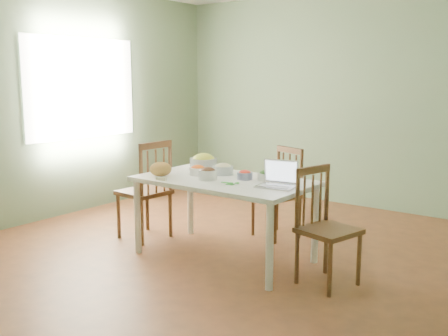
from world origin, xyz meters
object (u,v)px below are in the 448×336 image
Objects in this scene: chair_left at (144,190)px; chair_right at (329,228)px; bread_boule at (161,169)px; bowl_squash at (204,162)px; laptop at (276,174)px; dining_table at (224,219)px; chair_far at (276,193)px.

chair_right is (2.05, -0.00, -0.04)m from chair_left.
bowl_squash is (0.11, 0.49, 0.01)m from bread_boule.
chair_left is 1.61m from laptop.
chair_far reaches higher than dining_table.
chair_far is at bearing 63.67° from chair_right.
chair_left is at bearing 103.97° from chair_right.
dining_table is at bearing 167.85° from laptop.
bread_boule is 0.66× the size of laptop.
chair_left reaches higher than chair_right.
dining_table is 1.68× the size of chair_right.
chair_right is at bearing 94.00° from chair_left.
chair_left reaches higher than bowl_squash.
laptop reaches higher than bowl_squash.
bowl_squash is at bearing -112.88° from chair_far.
laptop is at bearing -2.74° from dining_table.
chair_left is (-1.07, -0.83, 0.04)m from chair_far.
chair_left is 4.97× the size of bread_boule.
bread_boule is (-0.60, -1.07, 0.34)m from chair_far.
bread_boule is at bearing -101.79° from chair_far.
chair_left is 2.05m from chair_right.
laptop is (-0.48, -0.02, 0.37)m from chair_right.
chair_far is 0.99× the size of chair_right.
bowl_squash is (0.58, 0.26, 0.31)m from chair_left.
chair_far reaches higher than bread_boule.
dining_table is at bearing -75.97° from chair_far.
bread_boule is at bearing -102.58° from bowl_squash.
chair_far is at bearing 111.06° from laptop.
chair_right reaches higher than dining_table.
chair_right is (0.98, -0.84, 0.01)m from chair_far.
chair_far is at bearing 132.03° from chair_left.
chair_far is 4.54× the size of bread_boule.
chair_left reaches higher than bread_boule.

